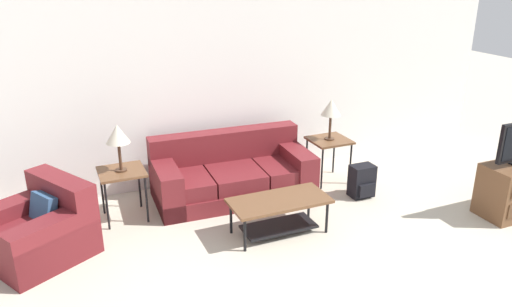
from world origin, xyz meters
The scene contains 9 objects.
wall_back centered at (0.00, 4.81, 1.30)m, with size 8.88×0.06×2.60m.
couch centered at (-0.17, 4.15, 0.29)m, with size 2.11×1.07×0.82m.
armchair centered at (-2.57, 3.57, 0.29)m, with size 1.31×1.30×0.80m.
coffee_table centered at (-0.03, 2.98, 0.32)m, with size 1.14×0.55×0.43m.
side_table_left centered at (-1.61, 4.06, 0.56)m, with size 0.54×0.52×0.63m.
side_table_right centered at (1.26, 4.06, 0.56)m, with size 0.54×0.52×0.63m.
table_lamp_left centered at (-1.61, 4.06, 1.08)m, with size 0.28×0.28×0.57m.
table_lamp_right centered at (1.26, 4.06, 1.08)m, with size 0.28×0.28×0.57m.
backpack centered at (1.41, 3.42, 0.21)m, with size 0.32×0.29×0.44m.
Camera 1 is at (-2.29, -1.61, 2.94)m, focal length 35.00 mm.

